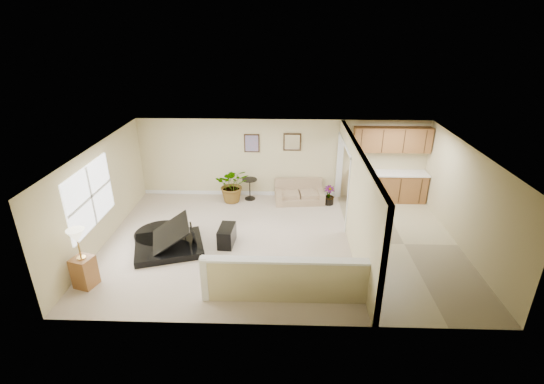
{
  "coord_description": "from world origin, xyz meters",
  "views": [
    {
      "loc": [
        0.06,
        -8.77,
        5.23
      ],
      "look_at": [
        -0.24,
        0.4,
        1.23
      ],
      "focal_mm": 26.0,
      "sensor_mm": 36.0,
      "label": 1
    }
  ],
  "objects_px": {
    "piano": "(167,223)",
    "small_plant": "(329,196)",
    "palm_plant": "(233,185)",
    "accent_table": "(250,186)",
    "piano_bench": "(227,236)",
    "lamp_stand": "(82,263)",
    "loveseat": "(299,191)"
  },
  "relations": [
    {
      "from": "piano",
      "to": "loveseat",
      "type": "xyz_separation_m",
      "value": [
        3.37,
        2.84,
        -0.31
      ]
    },
    {
      "from": "piano",
      "to": "piano_bench",
      "type": "relative_size",
      "value": 3.1
    },
    {
      "from": "accent_table",
      "to": "lamp_stand",
      "type": "bearing_deg",
      "value": -124.41
    },
    {
      "from": "piano_bench",
      "to": "loveseat",
      "type": "height_order",
      "value": "loveseat"
    },
    {
      "from": "piano",
      "to": "palm_plant",
      "type": "xyz_separation_m",
      "value": [
        1.3,
        2.73,
        -0.09
      ]
    },
    {
      "from": "loveseat",
      "to": "lamp_stand",
      "type": "distance_m",
      "value": 6.51
    },
    {
      "from": "small_plant",
      "to": "lamp_stand",
      "type": "bearing_deg",
      "value": -142.59
    },
    {
      "from": "piano",
      "to": "small_plant",
      "type": "distance_m",
      "value": 5.03
    },
    {
      "from": "piano",
      "to": "palm_plant",
      "type": "height_order",
      "value": "piano"
    },
    {
      "from": "loveseat",
      "to": "small_plant",
      "type": "bearing_deg",
      "value": -18.54
    },
    {
      "from": "loveseat",
      "to": "lamp_stand",
      "type": "xyz_separation_m",
      "value": [
        -4.7,
        -4.5,
        0.25
      ]
    },
    {
      "from": "piano_bench",
      "to": "loveseat",
      "type": "relative_size",
      "value": 0.45
    },
    {
      "from": "palm_plant",
      "to": "small_plant",
      "type": "relative_size",
      "value": 1.89
    },
    {
      "from": "piano",
      "to": "lamp_stand",
      "type": "bearing_deg",
      "value": -146.05
    },
    {
      "from": "piano_bench",
      "to": "small_plant",
      "type": "xyz_separation_m",
      "value": [
        2.82,
        2.48,
        0.02
      ]
    },
    {
      "from": "loveseat",
      "to": "accent_table",
      "type": "bearing_deg",
      "value": 172.14
    },
    {
      "from": "loveseat",
      "to": "palm_plant",
      "type": "bearing_deg",
      "value": 177.82
    },
    {
      "from": "palm_plant",
      "to": "accent_table",
      "type": "bearing_deg",
      "value": 19.49
    },
    {
      "from": "piano",
      "to": "piano_bench",
      "type": "height_order",
      "value": "piano"
    },
    {
      "from": "piano_bench",
      "to": "accent_table",
      "type": "relative_size",
      "value": 1.05
    },
    {
      "from": "piano_bench",
      "to": "loveseat",
      "type": "bearing_deg",
      "value": 54.57
    },
    {
      "from": "palm_plant",
      "to": "small_plant",
      "type": "bearing_deg",
      "value": -2.18
    },
    {
      "from": "lamp_stand",
      "to": "piano_bench",
      "type": "bearing_deg",
      "value": 33.0
    },
    {
      "from": "piano_bench",
      "to": "palm_plant",
      "type": "distance_m",
      "value": 2.61
    },
    {
      "from": "accent_table",
      "to": "small_plant",
      "type": "distance_m",
      "value": 2.49
    },
    {
      "from": "piano_bench",
      "to": "accent_table",
      "type": "bearing_deg",
      "value": 82.73
    },
    {
      "from": "piano_bench",
      "to": "lamp_stand",
      "type": "xyz_separation_m",
      "value": [
        -2.78,
        -1.81,
        0.34
      ]
    },
    {
      "from": "piano",
      "to": "small_plant",
      "type": "height_order",
      "value": "piano"
    },
    {
      "from": "piano_bench",
      "to": "small_plant",
      "type": "relative_size",
      "value": 1.2
    },
    {
      "from": "accent_table",
      "to": "lamp_stand",
      "type": "height_order",
      "value": "lamp_stand"
    },
    {
      "from": "piano_bench",
      "to": "lamp_stand",
      "type": "distance_m",
      "value": 3.33
    },
    {
      "from": "piano_bench",
      "to": "small_plant",
      "type": "height_order",
      "value": "small_plant"
    }
  ]
}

